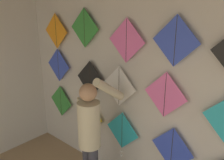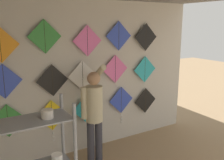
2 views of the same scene
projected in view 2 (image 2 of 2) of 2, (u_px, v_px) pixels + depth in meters
name	position (u px, v px, depth m)	size (l,w,h in m)	color
back_panel	(84.00, 78.00, 4.60)	(4.79, 0.06, 2.80)	beige
shopkeeper	(94.00, 110.00, 4.14)	(0.44, 0.58, 1.74)	#383842
kite_0	(8.00, 121.00, 3.95)	(0.55, 0.01, 0.55)	#338C38
kite_1	(52.00, 117.00, 4.33)	(0.55, 0.04, 0.76)	yellow
kite_2	(87.00, 110.00, 4.65)	(0.55, 0.04, 0.69)	#28B2C6
kite_3	(121.00, 102.00, 5.03)	(0.55, 0.04, 0.76)	blue
kite_4	(145.00, 101.00, 5.35)	(0.55, 0.01, 0.55)	black
kite_5	(4.00, 81.00, 3.81)	(0.55, 0.01, 0.55)	blue
kite_6	(53.00, 80.00, 4.20)	(0.55, 0.01, 0.55)	black
kite_7	(83.00, 76.00, 4.47)	(0.55, 0.01, 0.55)	white
kite_8	(115.00, 69.00, 4.80)	(0.55, 0.01, 0.55)	pink
kite_9	(145.00, 69.00, 5.18)	(0.55, 0.01, 0.55)	#28B2C6
kite_10	(0.00, 45.00, 3.68)	(0.55, 0.01, 0.55)	orange
kite_11	(45.00, 37.00, 3.99)	(0.55, 0.01, 0.55)	#338C38
kite_12	(87.00, 41.00, 4.39)	(0.55, 0.01, 0.55)	pink
kite_13	(119.00, 36.00, 4.70)	(0.55, 0.01, 0.55)	blue
kite_14	(146.00, 37.00, 5.03)	(0.55, 0.01, 0.55)	black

